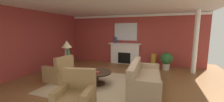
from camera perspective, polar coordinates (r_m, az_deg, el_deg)
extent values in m
plane|color=brown|center=(5.09, -1.48, -13.18)|extent=(9.19, 9.19, 0.00)
cube|color=#9E3833|center=(7.95, 7.19, 4.72)|extent=(7.67, 0.12, 2.74)
cube|color=#9E3833|center=(7.11, -28.71, 3.33)|extent=(0.12, 7.14, 2.74)
cube|color=white|center=(5.09, -0.32, 18.56)|extent=(7.67, 7.14, 0.06)
cube|color=white|center=(7.89, 7.24, 14.07)|extent=(7.67, 0.08, 0.12)
cube|color=tan|center=(5.07, -6.13, -13.24)|extent=(3.21, 2.79, 0.01)
cube|color=white|center=(7.89, 5.24, -1.25)|extent=(1.60, 0.25, 1.11)
cube|color=black|center=(7.91, 5.18, -2.72)|extent=(0.70, 0.26, 0.60)
cube|color=white|center=(7.79, 5.24, 2.95)|extent=(1.80, 0.35, 0.06)
cube|color=silver|center=(7.89, 5.57, 7.81)|extent=(1.28, 0.04, 0.96)
cube|color=tan|center=(4.74, 13.45, -12.17)|extent=(1.02, 2.15, 0.45)
cube|color=tan|center=(4.64, 9.28, -6.99)|extent=(0.32, 2.11, 0.40)
cube|color=tan|center=(3.83, 12.70, -15.89)|extent=(0.91, 0.25, 0.62)
cube|color=tan|center=(5.62, 14.01, -8.00)|extent=(0.91, 0.25, 0.62)
cube|color=#9E7A4C|center=(5.69, -20.99, -9.04)|extent=(0.89, 0.89, 0.44)
cube|color=#9E7A4C|center=(5.34, -18.94, -4.79)|extent=(0.26, 0.81, 0.51)
cube|color=#9E7A4C|center=(5.88, -18.64, -7.54)|extent=(0.81, 0.24, 0.60)
cube|color=#9E7A4C|center=(5.47, -23.62, -9.04)|extent=(0.81, 0.24, 0.60)
cube|color=#9E7A4C|center=(3.61, -13.04, -10.86)|extent=(0.82, 0.32, 0.51)
cube|color=#9E7A4C|center=(3.62, -19.86, -17.84)|extent=(0.30, 0.81, 0.60)
cube|color=#9E7A4C|center=(3.38, -9.34, -19.39)|extent=(0.30, 0.81, 0.60)
cylinder|color=#2D2319|center=(4.93, -6.20, -8.65)|extent=(1.00, 1.00, 0.04)
cylinder|color=#2D2319|center=(5.00, -6.16, -11.12)|extent=(0.12, 0.12, 0.41)
cylinder|color=#2D2319|center=(5.07, -6.13, -13.15)|extent=(0.56, 0.56, 0.03)
cube|color=#2D2319|center=(6.30, -17.80, -2.91)|extent=(0.56, 0.56, 0.04)
cube|color=#2D2319|center=(6.37, -17.66, -6.00)|extent=(0.10, 0.10, 0.66)
cube|color=#2D2319|center=(6.45, -17.54, -8.67)|extent=(0.45, 0.45, 0.04)
cylinder|color=beige|center=(6.26, -17.90, -0.71)|extent=(0.18, 0.18, 0.45)
cone|color=#C6B284|center=(6.21, -18.06, 2.71)|extent=(0.44, 0.44, 0.30)
cylinder|color=#B7892D|center=(7.40, 16.58, -3.85)|extent=(0.28, 0.28, 0.69)
cylinder|color=#33703D|center=(6.07, -17.46, -1.20)|extent=(0.12, 0.12, 0.40)
cylinder|color=navy|center=(7.90, 1.34, 4.55)|extent=(0.16, 0.16, 0.35)
cube|color=maroon|center=(4.77, -6.30, -8.65)|extent=(0.20, 0.17, 0.06)
cylinder|color=#BCB29E|center=(7.21, 21.20, -6.00)|extent=(0.32, 0.32, 0.30)
sphere|color=#28602D|center=(7.12, 21.37, -2.86)|extent=(0.56, 0.56, 0.56)
cylinder|color=white|center=(7.00, 30.99, 3.10)|extent=(0.20, 0.20, 2.74)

